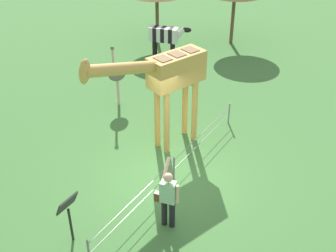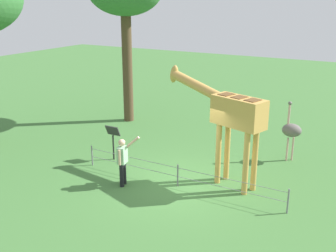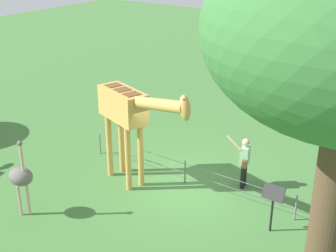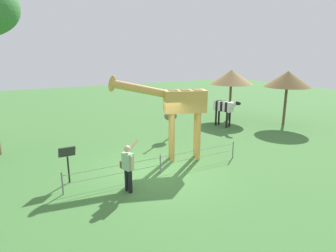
# 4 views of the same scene
# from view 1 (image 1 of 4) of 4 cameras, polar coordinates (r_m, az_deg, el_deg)

# --- Properties ---
(ground_plane) EXTENTS (60.00, 60.00, 0.00)m
(ground_plane) POSITION_cam_1_polar(r_m,az_deg,el_deg) (12.02, 0.28, -6.86)
(ground_plane) COLOR #427538
(giraffe) EXTENTS (3.89, 1.70, 3.60)m
(giraffe) POSITION_cam_1_polar(r_m,az_deg,el_deg) (12.08, -0.08, 6.59)
(giraffe) COLOR gold
(giraffe) RESTS_ON ground_plane
(visitor) EXTENTS (0.68, 0.57, 1.68)m
(visitor) POSITION_cam_1_polar(r_m,az_deg,el_deg) (10.06, -0.02, -9.38)
(visitor) COLOR black
(visitor) RESTS_ON ground_plane
(zebra) EXTENTS (0.79, 1.82, 1.66)m
(zebra) POSITION_cam_1_polar(r_m,az_deg,el_deg) (18.44, -0.37, 11.86)
(zebra) COLOR black
(zebra) RESTS_ON ground_plane
(ostrich) EXTENTS (0.70, 0.56, 2.25)m
(ostrich) POSITION_cam_1_polar(r_m,az_deg,el_deg) (15.12, -6.85, 6.93)
(ostrich) COLOR #CC9E93
(ostrich) RESTS_ON ground_plane
(info_sign) EXTENTS (0.56, 0.21, 1.32)m
(info_sign) POSITION_cam_1_polar(r_m,az_deg,el_deg) (9.92, -13.19, -10.79)
(info_sign) COLOR black
(info_sign) RESTS_ON ground_plane
(wire_fence) EXTENTS (7.05, 0.05, 0.75)m
(wire_fence) POSITION_cam_1_polar(r_m,az_deg,el_deg) (11.72, 0.80, -5.53)
(wire_fence) COLOR slate
(wire_fence) RESTS_ON ground_plane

